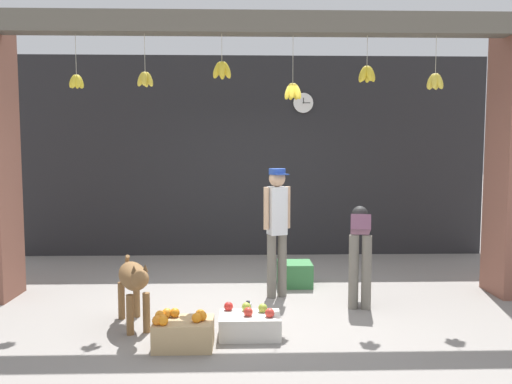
# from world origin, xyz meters

# --- Properties ---
(ground_plane) EXTENTS (60.00, 60.00, 0.00)m
(ground_plane) POSITION_xyz_m (0.00, 0.00, 0.00)
(ground_plane) COLOR gray
(shop_back_wall) EXTENTS (7.79, 0.12, 3.31)m
(shop_back_wall) POSITION_xyz_m (0.00, 2.72, 1.66)
(shop_back_wall) COLOR #232326
(shop_back_wall) RESTS_ON ground_plane
(storefront_awning) EXTENTS (5.89, 0.29, 0.98)m
(storefront_awning) POSITION_xyz_m (0.02, 0.12, 3.14)
(storefront_awning) COLOR #5B564C
(dog) EXTENTS (0.51, 0.91, 0.70)m
(dog) POSITION_xyz_m (-1.25, -0.73, 0.48)
(dog) COLOR brown
(dog) RESTS_ON ground_plane
(shopkeeper) EXTENTS (0.33, 0.29, 1.55)m
(shopkeeper) POSITION_xyz_m (0.25, 0.25, 0.90)
(shopkeeper) COLOR #6B665B
(shopkeeper) RESTS_ON ground_plane
(worker_stooping) EXTENTS (0.37, 0.82, 1.08)m
(worker_stooping) POSITION_xyz_m (1.19, -0.01, 0.72)
(worker_stooping) COLOR #6B665B
(worker_stooping) RESTS_ON ground_plane
(fruit_crate_oranges) EXTENTS (0.53, 0.36, 0.33)m
(fruit_crate_oranges) POSITION_xyz_m (-0.70, -1.28, 0.14)
(fruit_crate_oranges) COLOR tan
(fruit_crate_oranges) RESTS_ON ground_plane
(fruit_crate_apples) EXTENTS (0.58, 0.37, 0.29)m
(fruit_crate_apples) POSITION_xyz_m (-0.10, -1.02, 0.12)
(fruit_crate_apples) COLOR silver
(fruit_crate_apples) RESTS_ON ground_plane
(produce_box_green) EXTENTS (0.44, 0.41, 0.31)m
(produce_box_green) POSITION_xyz_m (0.51, 0.74, 0.15)
(produce_box_green) COLOR #387A42
(produce_box_green) RESTS_ON ground_plane
(water_bottle) EXTENTS (0.07, 0.07, 0.23)m
(water_bottle) POSITION_xyz_m (-0.11, -0.65, 0.11)
(water_bottle) COLOR silver
(water_bottle) RESTS_ON ground_plane
(wall_clock) EXTENTS (0.35, 0.03, 0.35)m
(wall_clock) POSITION_xyz_m (0.84, 2.65, 2.54)
(wall_clock) COLOR black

